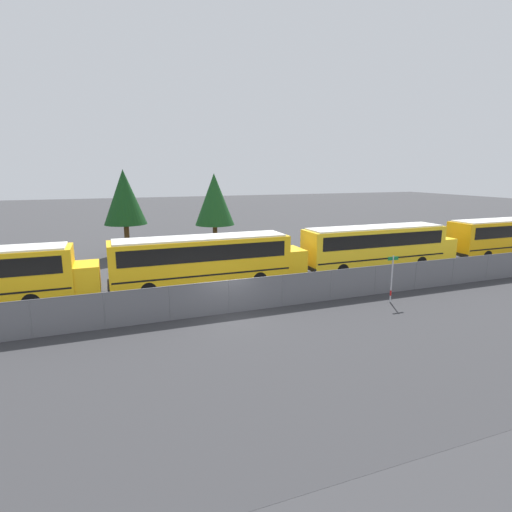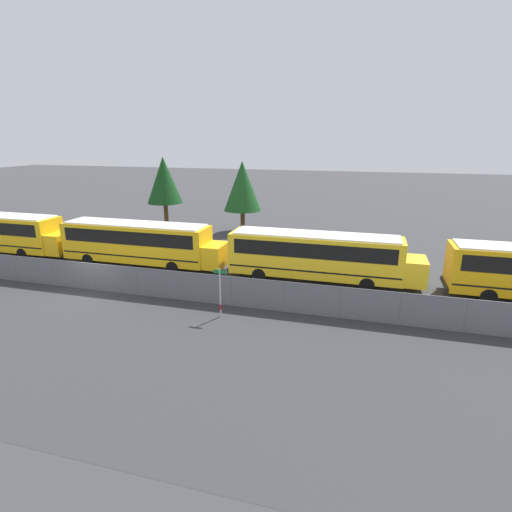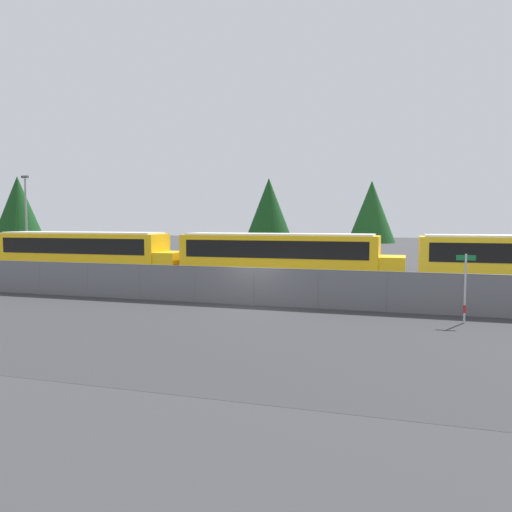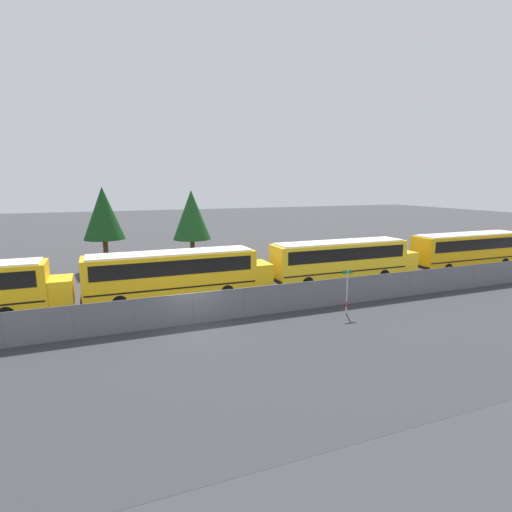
# 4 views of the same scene
# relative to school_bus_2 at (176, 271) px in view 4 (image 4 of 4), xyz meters

# --- Properties ---
(ground_plane) EXTENTS (200.00, 200.00, 0.00)m
(ground_plane) POSITION_rel_school_bus_2_xyz_m (-0.10, -5.25, -1.91)
(ground_plane) COLOR #38383A
(road_strip) EXTENTS (112.25, 12.00, 0.01)m
(road_strip) POSITION_rel_school_bus_2_xyz_m (-0.10, -11.25, -1.90)
(road_strip) COLOR #333335
(road_strip) RESTS_ON ground_plane
(fence) EXTENTS (78.32, 0.07, 1.77)m
(fence) POSITION_rel_school_bus_2_xyz_m (-0.10, -5.25, -1.00)
(fence) COLOR #9EA0A5
(fence) RESTS_ON ground_plane
(school_bus_2) EXTENTS (12.57, 2.51, 3.23)m
(school_bus_2) POSITION_rel_school_bus_2_xyz_m (0.00, 0.00, 0.00)
(school_bus_2) COLOR yellow
(school_bus_2) RESTS_ON ground_plane
(school_bus_3) EXTENTS (12.57, 2.51, 3.23)m
(school_bus_3) POSITION_rel_school_bus_2_xyz_m (13.13, 0.12, 0.00)
(school_bus_3) COLOR yellow
(school_bus_3) RESTS_ON ground_plane
(school_bus_4) EXTENTS (12.57, 2.51, 3.23)m
(school_bus_4) POSITION_rel_school_bus_2_xyz_m (26.74, 0.07, 0.00)
(school_bus_4) COLOR #EDA80F
(school_bus_4) RESTS_ON ground_plane
(street_sign) EXTENTS (0.70, 0.09, 2.68)m
(street_sign) POSITION_rel_school_bus_2_xyz_m (8.85, -6.77, -0.48)
(street_sign) COLOR #B7B7BC
(street_sign) RESTS_ON ground_plane
(tree_0) EXTENTS (3.58, 3.58, 7.40)m
(tree_0) POSITION_rel_school_bus_2_xyz_m (-4.15, 11.91, 3.14)
(tree_0) COLOR #51381E
(tree_0) RESTS_ON ground_plane
(tree_3) EXTENTS (3.71, 3.71, 7.06)m
(tree_3) POSITION_rel_school_bus_2_xyz_m (3.96, 12.71, 2.71)
(tree_3) COLOR #51381E
(tree_3) RESTS_ON ground_plane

